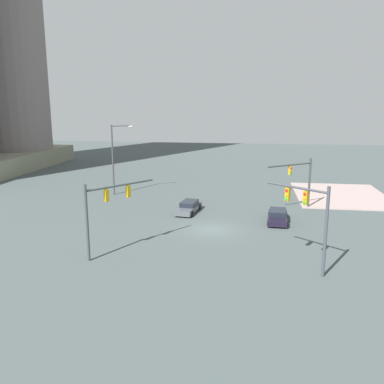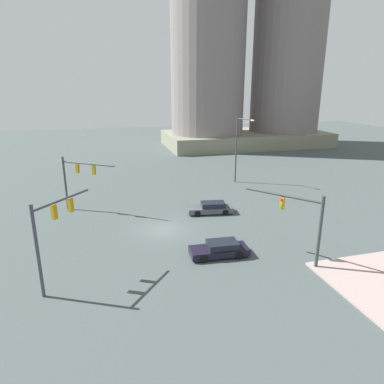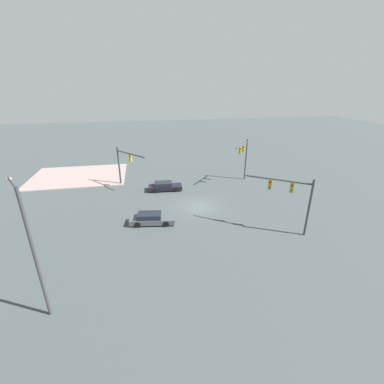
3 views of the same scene
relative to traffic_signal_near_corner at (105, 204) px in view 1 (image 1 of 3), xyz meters
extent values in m
plane|color=#424C4C|center=(7.73, -7.47, -4.11)|extent=(170.15, 170.15, 0.00)
cube|color=#A28C87|center=(24.40, -22.47, -4.03)|extent=(14.70, 11.29, 0.15)
cylinder|color=#374141|center=(-1.32, 0.95, -1.16)|extent=(0.22, 0.22, 5.90)
cylinder|color=#374141|center=(1.25, -0.91, 1.27)|extent=(5.24, 3.86, 0.17)
cube|color=#AD8B10|center=(0.14, -0.11, 0.67)|extent=(0.41, 0.40, 0.95)
cylinder|color=red|center=(0.24, 0.02, 0.96)|extent=(0.20, 0.17, 0.20)
cylinder|color=orange|center=(0.24, 0.02, 0.66)|extent=(0.20, 0.17, 0.20)
cylinder|color=green|center=(0.24, 0.02, 0.36)|extent=(0.20, 0.17, 0.20)
cube|color=#AD8B10|center=(1.80, -1.31, 0.67)|extent=(0.41, 0.40, 0.95)
cylinder|color=red|center=(1.90, -1.18, 0.96)|extent=(0.20, 0.17, 0.20)
cylinder|color=orange|center=(1.90, -1.18, 0.66)|extent=(0.20, 0.17, 0.20)
cylinder|color=green|center=(1.90, -1.18, 0.36)|extent=(0.20, 0.17, 0.20)
cylinder|color=#3E4149|center=(-1.72, -16.07, -0.94)|extent=(0.22, 0.22, 6.34)
cylinder|color=#3E4149|center=(-0.14, -14.17, 1.77)|extent=(3.28, 3.91, 0.16)
cube|color=#B78B11|center=(-0.64, -14.78, 1.16)|extent=(0.40, 0.41, 0.95)
cylinder|color=red|center=(-0.77, -14.68, 1.46)|extent=(0.17, 0.19, 0.20)
cylinder|color=orange|center=(-0.77, -14.68, 1.16)|extent=(0.17, 0.19, 0.20)
cylinder|color=green|center=(-0.77, -14.68, 0.86)|extent=(0.17, 0.19, 0.20)
cube|color=#B78B11|center=(0.31, -13.63, 1.16)|extent=(0.40, 0.41, 0.95)
cylinder|color=red|center=(0.18, -13.53, 1.46)|extent=(0.17, 0.19, 0.20)
cylinder|color=orange|center=(0.18, -13.53, 1.16)|extent=(0.17, 0.19, 0.20)
cylinder|color=green|center=(0.18, -13.53, 0.86)|extent=(0.17, 0.19, 0.20)
cylinder|color=#363C3C|center=(17.48, -17.52, -1.26)|extent=(0.25, 0.25, 5.69)
cylinder|color=#363C3C|center=(15.60, -15.11, 1.05)|extent=(3.90, 4.94, 0.19)
cube|color=gold|center=(15.64, -15.15, 0.43)|extent=(0.40, 0.41, 0.95)
cylinder|color=red|center=(15.51, -15.25, 0.72)|extent=(0.17, 0.19, 0.20)
cylinder|color=orange|center=(15.51, -15.25, 0.42)|extent=(0.17, 0.19, 0.20)
cylinder|color=green|center=(15.51, -15.25, 0.12)|extent=(0.17, 0.19, 0.20)
cylinder|color=#3D3B42|center=(20.74, 6.63, 0.40)|extent=(0.20, 0.20, 9.01)
cylinder|color=#3D3B42|center=(21.37, 5.57, 4.75)|extent=(1.36, 2.19, 0.12)
ellipsoid|color=silver|center=(22.00, 4.51, 4.65)|extent=(0.56, 0.67, 0.20)
cube|color=black|center=(11.13, -13.75, -3.67)|extent=(4.78, 2.14, 0.55)
cube|color=black|center=(11.41, -13.77, -3.15)|extent=(2.53, 1.77, 0.50)
cylinder|color=black|center=(9.63, -14.52, -3.79)|extent=(0.65, 0.26, 0.64)
cylinder|color=black|center=(9.74, -12.80, -3.79)|extent=(0.65, 0.26, 0.64)
cylinder|color=black|center=(12.52, -14.71, -3.79)|extent=(0.65, 0.26, 0.64)
cylinder|color=black|center=(12.63, -12.99, -3.79)|extent=(0.65, 0.26, 0.64)
cube|color=#4A4F54|center=(13.47, -4.35, -3.67)|extent=(4.99, 2.39, 0.55)
cube|color=black|center=(13.76, -4.39, -3.15)|extent=(2.68, 1.86, 0.50)
cylinder|color=black|center=(11.89, -4.93, -3.79)|extent=(0.66, 0.31, 0.64)
cylinder|color=black|center=(12.11, -3.34, -3.79)|extent=(0.66, 0.31, 0.64)
cylinder|color=black|center=(14.83, -5.35, -3.79)|extent=(0.66, 0.31, 0.64)
cylinder|color=black|center=(15.06, -3.76, -3.79)|extent=(0.66, 0.31, 0.64)
camera|label=1|loc=(-28.60, -10.99, 7.53)|focal=37.76mm
camera|label=2|loc=(2.48, -37.38, 9.02)|focal=32.36mm
camera|label=3|loc=(14.11, 21.09, 9.87)|focal=24.56mm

